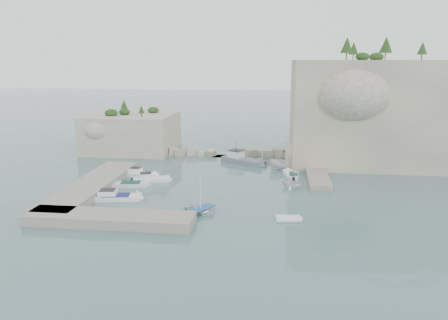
# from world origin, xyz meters

# --- Properties ---
(ground) EXTENTS (400.00, 400.00, 0.00)m
(ground) POSITION_xyz_m (0.00, 0.00, 0.00)
(ground) COLOR #4A6E6F
(ground) RESTS_ON ground
(cliff_east) EXTENTS (26.00, 22.00, 17.00)m
(cliff_east) POSITION_xyz_m (23.00, 23.00, 8.50)
(cliff_east) COLOR beige
(cliff_east) RESTS_ON ground
(cliff_terrace) EXTENTS (8.00, 10.00, 2.50)m
(cliff_terrace) POSITION_xyz_m (13.00, 18.00, 1.25)
(cliff_terrace) COLOR beige
(cliff_terrace) RESTS_ON ground
(outcrop_west) EXTENTS (16.00, 14.00, 7.00)m
(outcrop_west) POSITION_xyz_m (-20.00, 25.00, 3.50)
(outcrop_west) COLOR beige
(outcrop_west) RESTS_ON ground
(quay_west) EXTENTS (5.00, 24.00, 1.10)m
(quay_west) POSITION_xyz_m (-17.00, -1.00, 0.55)
(quay_west) COLOR #9E9689
(quay_west) RESTS_ON ground
(quay_south) EXTENTS (18.00, 4.00, 1.10)m
(quay_south) POSITION_xyz_m (-10.00, -12.50, 0.55)
(quay_south) COLOR #9E9689
(quay_south) RESTS_ON ground
(ledge_east) EXTENTS (3.00, 16.00, 0.80)m
(ledge_east) POSITION_xyz_m (13.50, 10.00, 0.40)
(ledge_east) COLOR #9E9689
(ledge_east) RESTS_ON ground
(breakwater) EXTENTS (28.00, 3.00, 1.40)m
(breakwater) POSITION_xyz_m (-1.00, 22.00, 0.70)
(breakwater) COLOR beige
(breakwater) RESTS_ON ground
(motorboat_d) EXTENTS (7.17, 3.15, 1.40)m
(motorboat_d) POSITION_xyz_m (-12.36, -4.57, 0.00)
(motorboat_d) COLOR white
(motorboat_d) RESTS_ON ground
(motorboat_b) EXTENTS (6.05, 3.55, 1.40)m
(motorboat_b) POSITION_xyz_m (-10.26, 4.14, 0.00)
(motorboat_b) COLOR white
(motorboat_b) RESTS_ON ground
(motorboat_a) EXTENTS (5.99, 2.31, 1.40)m
(motorboat_a) POSITION_xyz_m (-12.69, 6.66, 0.00)
(motorboat_a) COLOR white
(motorboat_a) RESTS_ON ground
(motorboat_c) EXTENTS (5.45, 2.72, 0.70)m
(motorboat_c) POSITION_xyz_m (-12.37, 1.28, 0.00)
(motorboat_c) COLOR silver
(motorboat_c) RESTS_ON ground
(rowboat) EXTENTS (5.14, 4.74, 0.87)m
(rowboat) POSITION_xyz_m (-0.99, -8.04, 0.00)
(rowboat) COLOR white
(rowboat) RESTS_ON ground
(inflatable_dinghy) EXTENTS (3.11, 1.75, 0.44)m
(inflatable_dinghy) POSITION_xyz_m (8.87, -9.24, 0.00)
(inflatable_dinghy) COLOR silver
(inflatable_dinghy) RESTS_ON ground
(tender_east_a) EXTENTS (3.95, 3.72, 1.65)m
(tender_east_a) POSITION_xyz_m (9.65, 3.28, 0.00)
(tender_east_a) COLOR white
(tender_east_a) RESTS_ON ground
(tender_east_b) EXTENTS (1.53, 3.87, 0.70)m
(tender_east_b) POSITION_xyz_m (10.10, 8.36, 0.00)
(tender_east_b) COLOR white
(tender_east_b) RESTS_ON ground
(tender_east_c) EXTENTS (2.15, 4.61, 0.70)m
(tender_east_c) POSITION_xyz_m (9.49, 9.61, 0.00)
(tender_east_c) COLOR white
(tender_east_c) RESTS_ON ground
(tender_east_d) EXTENTS (5.21, 2.42, 1.95)m
(tender_east_d) POSITION_xyz_m (8.92, 13.92, 0.00)
(tender_east_d) COLOR white
(tender_east_d) RESTS_ON ground
(work_boat) EXTENTS (8.55, 6.69, 2.20)m
(work_boat) POSITION_xyz_m (1.98, 16.85, 0.00)
(work_boat) COLOR slate
(work_boat) RESTS_ON ground
(rowboat_mast) EXTENTS (0.10, 0.10, 4.20)m
(rowboat_mast) POSITION_xyz_m (-0.99, -8.04, 2.53)
(rowboat_mast) COLOR white
(rowboat_mast) RESTS_ON rowboat
(vegetation) EXTENTS (53.48, 13.88, 13.40)m
(vegetation) POSITION_xyz_m (17.83, 24.40, 17.93)
(vegetation) COLOR #1E4219
(vegetation) RESTS_ON ground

